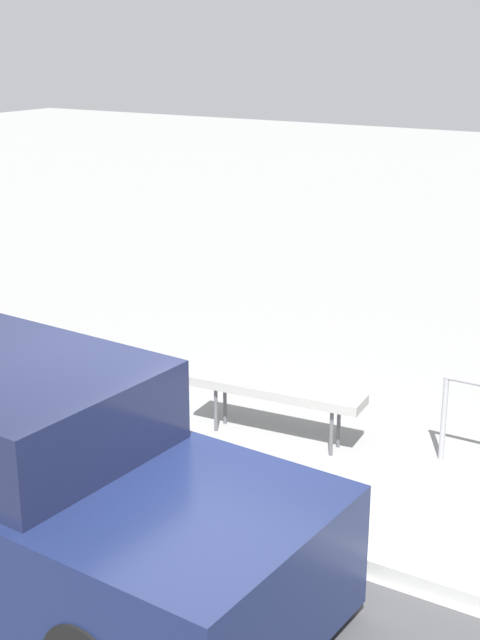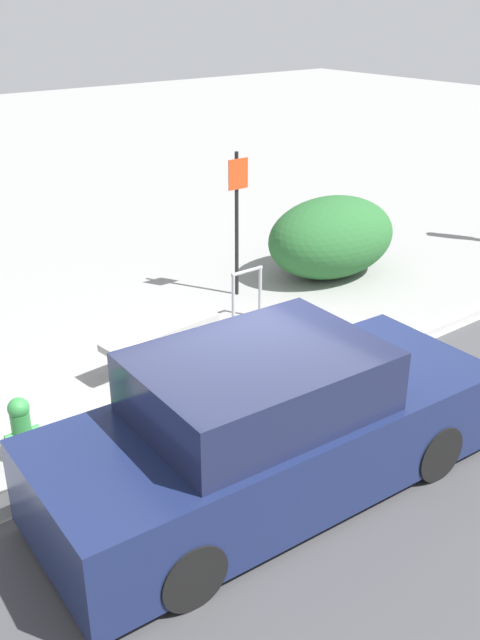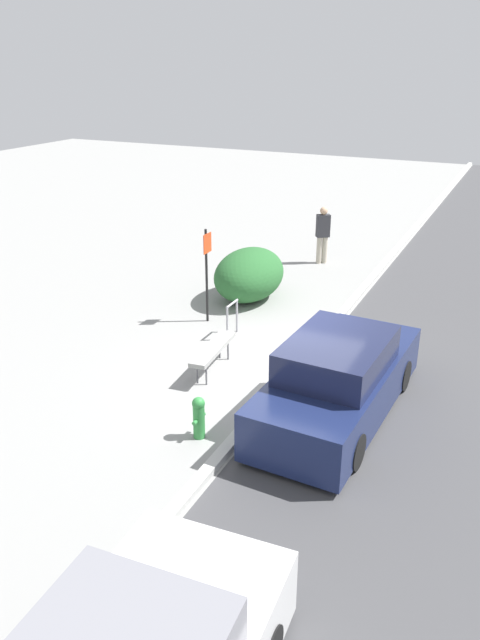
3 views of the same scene
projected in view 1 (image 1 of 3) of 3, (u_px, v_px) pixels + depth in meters
name	position (u px, v px, depth m)	size (l,w,h in m)	color
ground_plane	(207.00, 515.00, 7.15)	(60.00, 60.00, 0.00)	gray
curb	(207.00, 508.00, 7.13)	(60.00, 0.20, 0.13)	#B7B7B2
bench	(276.00, 391.00, 8.36)	(1.73, 0.51, 0.55)	#515156
bike_rack	(472.00, 414.00, 7.82)	(0.55, 0.05, 0.83)	#99999E
fire_hydrant	(32.00, 383.00, 8.77)	(0.36, 0.22, 0.77)	#338C3F
parked_car_near	(16.00, 478.00, 6.30)	(4.68, 1.96, 1.54)	black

